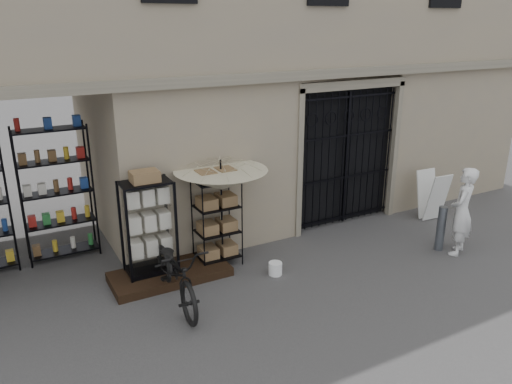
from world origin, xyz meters
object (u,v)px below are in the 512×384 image
wire_rack (217,221)px  easel_sign (432,195)px  white_bucket (275,269)px  bicycle (178,302)px  steel_bollard (441,228)px  shopkeeper (456,253)px  market_umbrella (221,175)px  display_cabinet (149,232)px

wire_rack → easel_sign: (5.05, -0.30, -0.27)m
white_bucket → easel_sign: size_ratio=0.22×
bicycle → steel_bollard: (5.10, -0.61, 0.44)m
white_bucket → bicycle: (-1.81, -0.04, -0.11)m
shopkeeper → easel_sign: (0.88, 1.49, 0.55)m
market_umbrella → steel_bollard: market_umbrella is taller
market_umbrella → easel_sign: (4.96, -0.30, -1.13)m
steel_bollard → shopkeeper: steel_bollard is taller
display_cabinet → white_bucket: (1.93, -0.88, -0.75)m
white_bucket → steel_bollard: (3.29, -0.65, 0.33)m
market_umbrella → steel_bollard: bearing=-21.4°
steel_bollard → easel_sign: easel_sign is taller
steel_bollard → shopkeeper: (0.19, -0.26, -0.44)m
steel_bollard → easel_sign: size_ratio=0.83×
display_cabinet → steel_bollard: display_cabinet is taller
wire_rack → bicycle: size_ratio=0.84×
market_umbrella → white_bucket: bearing=-55.6°
market_umbrella → shopkeeper: bearing=-23.6°
wire_rack → shopkeeper: size_ratio=1.00×
market_umbrella → easel_sign: size_ratio=2.19×
market_umbrella → white_bucket: market_umbrella is taller
shopkeeper → wire_rack: bearing=-51.7°
wire_rack → easel_sign: wire_rack is taller
bicycle → shopkeeper: size_ratio=1.18×
wire_rack → shopkeeper: (4.18, -1.79, -0.82)m
white_bucket → shopkeeper: 3.60m
wire_rack → shopkeeper: 4.62m
display_cabinet → shopkeeper: 5.77m
bicycle → shopkeeper: 5.36m
display_cabinet → easel_sign: size_ratio=1.63×
wire_rack → steel_bollard: size_ratio=1.91×
bicycle → shopkeeper: bearing=-6.6°
wire_rack → steel_bollard: 4.29m
display_cabinet → shopkeeper: bearing=-8.0°
bicycle → easel_sign: easel_sign is taller
market_umbrella → shopkeeper: size_ratio=1.38×
display_cabinet → market_umbrella: market_umbrella is taller
wire_rack → market_umbrella: size_ratio=0.72×
display_cabinet → shopkeeper: size_ratio=1.03×
steel_bollard → shopkeeper: 0.55m
display_cabinet → white_bucket: display_cabinet is taller
display_cabinet → market_umbrella: bearing=10.1°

